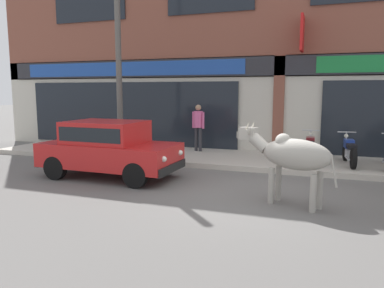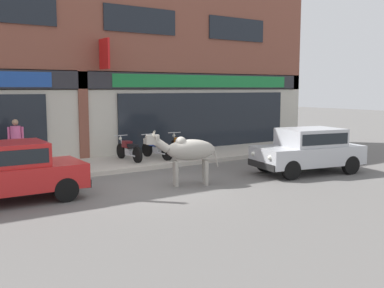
{
  "view_description": "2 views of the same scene",
  "coord_description": "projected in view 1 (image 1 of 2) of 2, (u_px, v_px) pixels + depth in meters",
  "views": [
    {
      "loc": [
        1.51,
        -7.83,
        2.23
      ],
      "look_at": [
        -1.65,
        1.0,
        0.89
      ],
      "focal_mm": 35.0,
      "sensor_mm": 36.0,
      "label": 1
    },
    {
      "loc": [
        -6.05,
        -10.91,
        2.75
      ],
      "look_at": [
        2.09,
        1.0,
        0.96
      ],
      "focal_mm": 42.0,
      "sensor_mm": 36.0,
      "label": 2
    }
  ],
  "objects": [
    {
      "name": "ground_plane",
      "position": [
        248.0,
        194.0,
        8.12
      ],
      "size": [
        90.0,
        90.0,
        0.0
      ],
      "primitive_type": "plane",
      "color": "#605E5B"
    },
    {
      "name": "sidewalk",
      "position": [
        271.0,
        161.0,
        11.5
      ],
      "size": [
        19.0,
        2.89,
        0.15
      ],
      "primitive_type": "cube",
      "color": "#B7AFA3",
      "rests_on": "ground"
    },
    {
      "name": "shop_building",
      "position": [
        282.0,
        29.0,
        12.49
      ],
      "size": [
        23.0,
        1.4,
        8.99
      ],
      "color": "brown",
      "rests_on": "ground"
    },
    {
      "name": "cow",
      "position": [
        291.0,
        155.0,
        7.23
      ],
      "size": [
        2.03,
        1.1,
        1.61
      ],
      "color": "#9E998E",
      "rests_on": "ground"
    },
    {
      "name": "car_0",
      "position": [
        108.0,
        146.0,
        9.61
      ],
      "size": [
        3.65,
        1.69,
        1.46
      ],
      "color": "black",
      "rests_on": "ground"
    },
    {
      "name": "motorcycle_0",
      "position": [
        310.0,
        148.0,
        11.05
      ],
      "size": [
        0.52,
        1.81,
        0.88
      ],
      "color": "black",
      "rests_on": "sidewalk"
    },
    {
      "name": "motorcycle_1",
      "position": [
        349.0,
        151.0,
        10.55
      ],
      "size": [
        0.52,
        1.81,
        0.88
      ],
      "color": "black",
      "rests_on": "sidewalk"
    },
    {
      "name": "pedestrian",
      "position": [
        198.0,
        123.0,
        12.83
      ],
      "size": [
        0.48,
        0.32,
        1.6
      ],
      "color": "#2D2D33",
      "rests_on": "sidewalk"
    },
    {
      "name": "utility_pole",
      "position": [
        118.0,
        56.0,
        11.51
      ],
      "size": [
        0.18,
        0.18,
        6.24
      ],
      "primitive_type": "cylinder",
      "color": "#595651",
      "rests_on": "sidewalk"
    }
  ]
}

